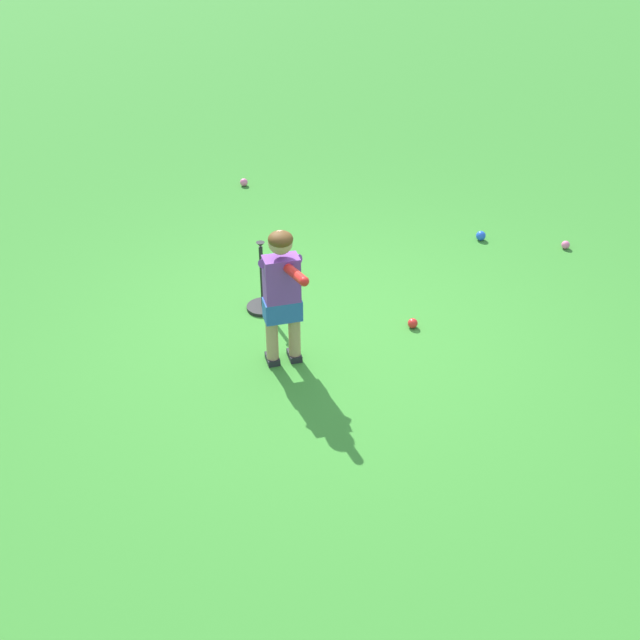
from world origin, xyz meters
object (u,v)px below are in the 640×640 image
Objects in this scene: play_ball_far_right at (244,182)px; batting_tee at (263,298)px; play_ball_behind_batter at (413,323)px; child_batter at (282,287)px; play_ball_midfield at (481,236)px; play_ball_near_batter at (566,245)px.

batting_tee is at bearing 33.89° from play_ball_far_right.
play_ball_behind_batter is at bearing 102.10° from batting_tee.
child_batter is 2.84m from play_ball_midfield.
play_ball_far_right is 0.93× the size of play_ball_midfield.
play_ball_near_batter is at bearing 136.83° from batting_tee.
batting_tee is at bearing -139.16° from child_batter.
play_ball_midfield is at bearing 85.81° from play_ball_far_right.
play_ball_far_right is 2.73m from batting_tee.
batting_tee is (-0.60, -0.52, -0.55)m from child_batter.
child_batter reaches higher than play_ball_midfield.
batting_tee is at bearing -77.90° from play_ball_behind_batter.
play_ball_near_batter is at bearing 150.84° from child_batter.
play_ball_far_right is (-2.86, -2.04, -0.61)m from child_batter.
play_ball_behind_batter is 1.26m from batting_tee.
play_ball_far_right is 1.10× the size of play_ball_near_batter.
child_batter is 3.30m from play_ball_near_batter.
play_ball_near_batter is 0.99× the size of play_ball_behind_batter.
play_ball_midfield is 1.18× the size of play_ball_near_batter.
play_ball_near_batter is (-0.17, 0.79, -0.01)m from play_ball_midfield.
play_ball_far_right is 1.09× the size of play_ball_behind_batter.
play_ball_far_right is 3.62m from play_ball_near_batter.
child_batter is at bearing 35.45° from play_ball_far_right.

